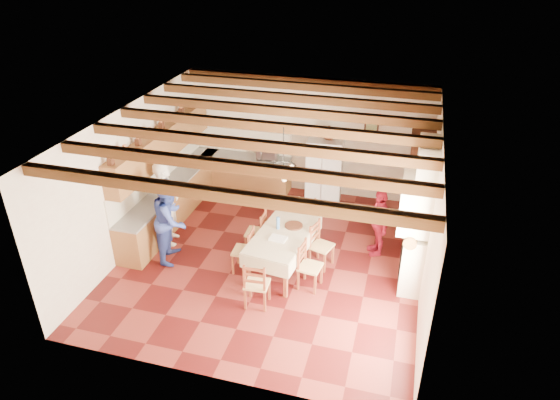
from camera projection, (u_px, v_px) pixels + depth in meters
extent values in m
cube|color=#450E0E|center=(272.00, 259.00, 10.41)|extent=(6.00, 6.50, 0.02)
cube|color=white|center=(270.00, 121.00, 8.96)|extent=(6.00, 6.50, 0.02)
cube|color=beige|center=(308.00, 136.00, 12.44)|extent=(6.00, 0.02, 3.00)
cube|color=beige|center=(205.00, 301.00, 6.93)|extent=(6.00, 0.02, 3.00)
cube|color=beige|center=(133.00, 177.00, 10.39)|extent=(0.02, 6.50, 3.00)
cube|color=beige|center=(431.00, 216.00, 8.98)|extent=(0.02, 6.50, 3.00)
cube|color=brown|center=(174.00, 201.00, 11.72)|extent=(0.60, 4.30, 0.86)
cube|color=brown|center=(246.00, 173.00, 13.06)|extent=(2.30, 0.60, 0.86)
cube|color=gray|center=(172.00, 184.00, 11.50)|extent=(0.62, 4.30, 0.04)
cube|color=gray|center=(246.00, 157.00, 12.84)|extent=(2.34, 0.62, 0.04)
cube|color=beige|center=(159.00, 170.00, 11.42)|extent=(0.03, 4.30, 0.60)
cube|color=beige|center=(249.00, 141.00, 12.93)|extent=(2.30, 0.03, 0.60)
cube|color=brown|center=(162.00, 144.00, 11.07)|extent=(0.35, 4.20, 0.70)
cube|color=black|center=(371.00, 129.00, 11.89)|extent=(0.34, 0.03, 0.42)
cube|color=white|center=(324.00, 171.00, 12.19)|extent=(0.89, 0.75, 1.68)
cube|color=beige|center=(283.00, 234.00, 9.76)|extent=(1.19, 1.99, 0.05)
cube|color=maroon|center=(247.00, 270.00, 9.40)|extent=(0.08, 0.08, 0.78)
cube|color=maroon|center=(286.00, 280.00, 9.14)|extent=(0.08, 0.08, 0.78)
cube|color=maroon|center=(281.00, 227.00, 10.77)|extent=(0.08, 0.08, 0.78)
cube|color=maroon|center=(315.00, 234.00, 10.50)|extent=(0.08, 0.08, 0.78)
torus|color=black|center=(283.00, 167.00, 9.06)|extent=(0.47, 0.47, 0.03)
imported|color=white|center=(168.00, 203.00, 10.55)|extent=(0.65, 0.80, 1.90)
imported|color=#3144A0|center=(171.00, 220.00, 10.03)|extent=(0.82, 0.98, 1.81)
imported|color=maroon|center=(379.00, 222.00, 10.26)|extent=(0.62, 0.94, 1.48)
imported|color=silver|center=(268.00, 153.00, 12.62)|extent=(0.58, 0.43, 0.30)
imported|color=#321B0D|center=(329.00, 132.00, 11.69)|extent=(0.36, 0.36, 0.33)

